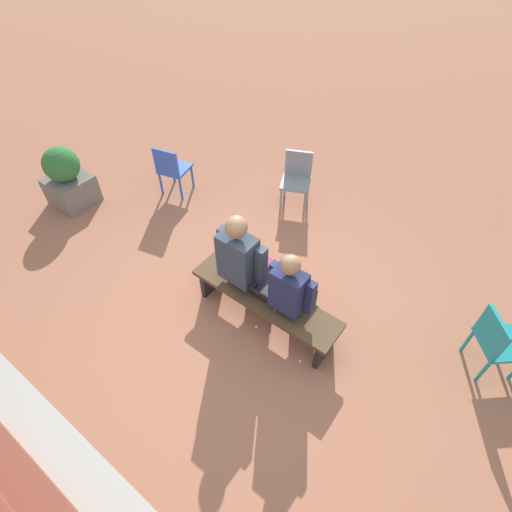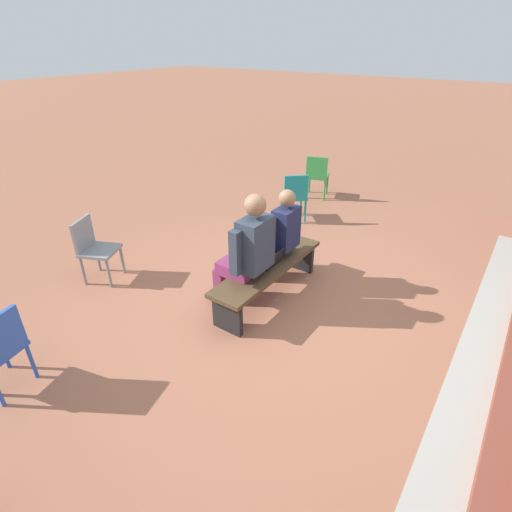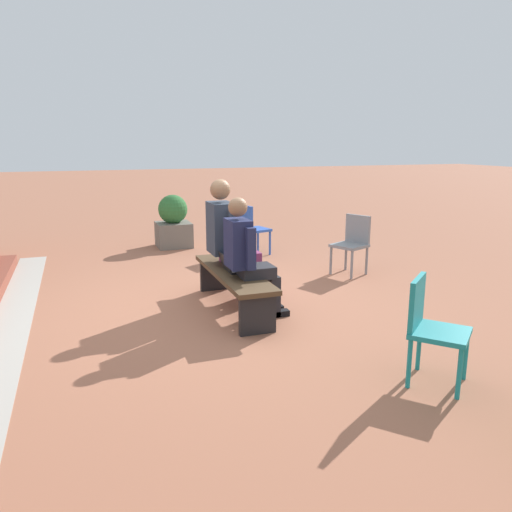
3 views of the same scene
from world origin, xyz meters
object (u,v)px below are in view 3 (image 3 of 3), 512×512
laptop (232,267)px  planter (173,223)px  plastic_chair_near_bench_left (353,241)px  plastic_chair_far_left (251,226)px  person_student (248,254)px  bench (233,279)px  plastic_chair_far_right (430,324)px  person_adult (230,238)px

laptop → planter: 3.69m
plastic_chair_near_bench_left → planter: planter is taller
laptop → plastic_chair_far_left: 2.82m
laptop → person_student: bearing=-165.7°
bench → plastic_chair_far_left: plastic_chair_far_left is taller
planter → plastic_chair_far_left: bearing=-135.2°
bench → plastic_chair_far_right: 2.38m
laptop → plastic_chair_far_left: plastic_chair_far_left is taller
bench → planter: planter is taller
plastic_chair_near_bench_left → plastic_chair_far_right: same height
plastic_chair_far_right → planter: 5.94m
plastic_chair_near_bench_left → plastic_chair_far_right: 3.33m
person_adult → plastic_chair_far_left: person_adult is taller
planter → person_adult: bearing=-179.0°
laptop → planter: bearing=-0.4°
laptop → plastic_chair_far_left: (2.59, -1.13, -0.02)m
bench → plastic_chair_far_left: 2.81m
person_student → plastic_chair_far_left: size_ratio=1.55×
person_adult → plastic_chair_far_right: bearing=-161.5°
person_student → plastic_chair_far_right: person_student is taller
bench → plastic_chair_far_left: bearing=-23.3°
plastic_chair_far_left → planter: planter is taller
person_student → person_adult: (0.64, -0.01, 0.06)m
person_adult → laptop: 0.44m
person_adult → laptop: size_ratio=4.51×
plastic_chair_far_left → person_student: bearing=160.1°
plastic_chair_near_bench_left → plastic_chair_far_right: bearing=159.7°
bench → planter: size_ratio=1.91×
laptop → plastic_chair_near_bench_left: (0.94, -2.09, -0.02)m
person_adult → laptop: (-0.34, 0.09, -0.26)m
person_adult → planter: (3.35, 0.06, -0.32)m
plastic_chair_far_left → plastic_chair_far_right: bearing=177.7°
plastic_chair_near_bench_left → planter: 3.44m
laptop → person_adult: bearing=-14.0°
bench → laptop: (-0.01, 0.01, 0.15)m
person_student → plastic_chair_far_left: person_student is taller
planter → plastic_chair_far_right: bearing=-171.2°
person_student → plastic_chair_far_right: size_ratio=1.55×
bench → person_student: bearing=-168.2°
plastic_chair_far_right → planter: (5.88, 0.90, -0.04)m
plastic_chair_far_right → plastic_chair_near_bench_left: bearing=-20.3°
person_adult → person_student: bearing=179.3°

